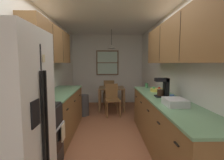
{
  "coord_description": "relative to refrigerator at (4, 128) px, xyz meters",
  "views": [
    {
      "loc": [
        0.01,
        -2.75,
        1.5
      ],
      "look_at": [
        0.12,
        1.42,
        1.08
      ],
      "focal_mm": 27.06,
      "sensor_mm": 36.0,
      "label": 1
    }
  ],
  "objects": [
    {
      "name": "trash_bin",
      "position": [
        0.24,
        3.24,
        -0.61
      ],
      "size": [
        0.33,
        0.33,
        0.59
      ],
      "primitive_type": "cylinder",
      "color": "#3F3F42",
      "rests_on": "ground"
    },
    {
      "name": "dining_chair_near",
      "position": [
        1.08,
        3.26,
        -0.4
      ],
      "size": [
        0.45,
        0.45,
        0.9
      ],
      "color": "brown",
      "rests_on": "ground"
    },
    {
      "name": "dining_chair_far",
      "position": [
        1.01,
        4.42,
        -0.4
      ],
      "size": [
        0.44,
        0.44,
        0.9
      ],
      "color": "brown",
      "rests_on": "ground"
    },
    {
      "name": "wall_back",
      "position": [
        0.94,
        4.88,
        0.37
      ],
      "size": [
        4.4,
        0.1,
        2.55
      ],
      "primitive_type": "cube",
      "color": "silver",
      "rests_on": "ground"
    },
    {
      "name": "fruit_bowl",
      "position": [
        1.99,
        1.99,
        0.03
      ],
      "size": [
        0.26,
        0.26,
        0.09
      ],
      "color": "#E5D14C",
      "rests_on": "counter_right"
    },
    {
      "name": "upper_cabinets_right",
      "position": [
        2.08,
        1.19,
        0.95
      ],
      "size": [
        0.33,
        2.67,
        0.71
      ],
      "color": "brown"
    },
    {
      "name": "coffee_maker",
      "position": [
        1.94,
        1.41,
        0.17
      ],
      "size": [
        0.22,
        0.18,
        0.34
      ],
      "color": "black",
      "rests_on": "counter_right"
    },
    {
      "name": "upper_cabinets_left",
      "position": [
        -0.2,
        1.96,
        0.96
      ],
      "size": [
        0.33,
        2.07,
        0.72
      ],
      "color": "brown"
    },
    {
      "name": "mug_spare",
      "position": [
        1.91,
        2.59,
        0.05
      ],
      "size": [
        0.11,
        0.08,
        0.11
      ],
      "color": "#3F7F4C",
      "rests_on": "counter_right"
    },
    {
      "name": "pendant_light",
      "position": [
        1.07,
        3.84,
        1.11
      ],
      "size": [
        0.25,
        0.25,
        0.59
      ],
      "color": "black"
    },
    {
      "name": "refrigerator",
      "position": [
        0.0,
        0.0,
        0.0
      ],
      "size": [
        0.74,
        0.74,
        1.81
      ],
      "color": "white",
      "rests_on": "ground"
    },
    {
      "name": "counter_right",
      "position": [
        1.94,
        1.24,
        -0.45
      ],
      "size": [
        0.64,
        2.99,
        0.9
      ],
      "color": "brown",
      "rests_on": "ground"
    },
    {
      "name": "mug_by_coffeemaker",
      "position": [
        1.96,
        1.05,
        0.05
      ],
      "size": [
        0.11,
        0.07,
        0.11
      ],
      "color": "#335999",
      "rests_on": "counter_right"
    },
    {
      "name": "table_serving_bowl",
      "position": [
        1.03,
        3.91,
        -0.15
      ],
      "size": [
        0.18,
        0.18,
        0.06
      ],
      "primitive_type": "cylinder",
      "color": "#E0D14C",
      "rests_on": "dining_table"
    },
    {
      "name": "microwave_over_range",
      "position": [
        -0.16,
        0.7,
        0.76
      ],
      "size": [
        0.39,
        0.59,
        0.36
      ],
      "color": "white"
    },
    {
      "name": "counter_left",
      "position": [
        -0.06,
        2.01,
        -0.45
      ],
      "size": [
        0.64,
        1.99,
        0.9
      ],
      "color": "brown",
      "rests_on": "ground"
    },
    {
      "name": "ceiling_slab",
      "position": [
        0.94,
        2.23,
        1.69
      ],
      "size": [
        4.4,
        9.0,
        0.08
      ],
      "primitive_type": "cube",
      "color": "white"
    },
    {
      "name": "ground_plane",
      "position": [
        0.94,
        2.23,
        -0.9
      ],
      "size": [
        12.0,
        12.0,
        0.0
      ],
      "primitive_type": "plane",
      "color": "#995B3D"
    },
    {
      "name": "dish_towel",
      "position": [
        0.3,
        0.86,
        -0.4
      ],
      "size": [
        0.02,
        0.16,
        0.24
      ],
      "primitive_type": "cube",
      "color": "beige"
    },
    {
      "name": "wall_left",
      "position": [
        -0.41,
        2.23,
        0.37
      ],
      "size": [
        0.1,
        9.0,
        2.55
      ],
      "primitive_type": "cube",
      "color": "silver",
      "rests_on": "ground"
    },
    {
      "name": "dish_rack",
      "position": [
        1.9,
        0.78,
        0.05
      ],
      "size": [
        0.28,
        0.34,
        0.1
      ],
      "primitive_type": "cube",
      "color": "silver",
      "rests_on": "counter_right"
    },
    {
      "name": "stove_range",
      "position": [
        -0.05,
        0.7,
        -0.43
      ],
      "size": [
        0.66,
        0.62,
        1.1
      ],
      "color": "black",
      "rests_on": "ground"
    },
    {
      "name": "wall_right",
      "position": [
        2.29,
        2.23,
        0.37
      ],
      "size": [
        0.1,
        9.0,
        2.55
      ],
      "primitive_type": "cube",
      "color": "silver",
      "rests_on": "ground"
    },
    {
      "name": "back_window",
      "position": [
        0.94,
        4.8,
        0.61
      ],
      "size": [
        0.82,
        0.05,
        0.91
      ],
      "color": "brown"
    },
    {
      "name": "dining_table",
      "position": [
        1.07,
        3.84,
        -0.31
      ],
      "size": [
        0.81,
        0.75,
        0.72
      ],
      "color": "brown",
      "rests_on": "ground"
    },
    {
      "name": "storage_canister",
      "position": [
        -0.06,
        1.15,
        0.07
      ],
      "size": [
        0.11,
        0.11,
        0.16
      ],
      "color": "#265999",
      "rests_on": "counter_left"
    }
  ]
}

